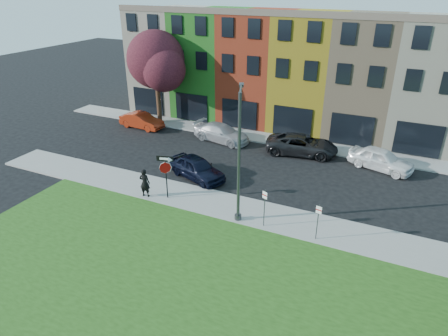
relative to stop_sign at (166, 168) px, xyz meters
The scene contains 15 objects.
ground 5.15m from the stop_sign, 29.88° to the right, with size 120.00×120.00×0.00m, color black.
sidewalk_near 6.44m from the stop_sign, ahead, with size 40.00×3.00×0.12m, color gray.
sidewalk_far 12.90m from the stop_sign, 85.30° to the left, with size 40.00×2.40×0.12m, color gray.
rowhouse_block 19.13m from the stop_sign, 85.33° to the left, with size 30.00×10.12×10.00m.
stop_sign is the anchor object (origin of this frame).
man 1.81m from the stop_sign, 162.80° to the right, with size 0.76×0.57×1.89m, color black.
sedan_near 3.73m from the stop_sign, 85.56° to the left, with size 4.93×3.39×1.56m, color black.
parked_car_red 14.09m from the stop_sign, 132.15° to the left, with size 4.42×1.79×1.43m, color maroon.
parked_car_silver 10.72m from the stop_sign, 96.51° to the left, with size 5.33×2.82×1.47m, color #A8A8AD.
parked_car_dark 12.28m from the stop_sign, 61.63° to the left, with size 5.97×3.43×1.57m, color black.
parked_car_white 15.82m from the stop_sign, 41.57° to the left, with size 5.01×3.16×1.59m, color white.
street_lamp 5.29m from the stop_sign, ahead, with size 1.17×2.46×7.50m.
parking_sign_a 6.70m from the stop_sign, ahead, with size 0.31×0.15×2.31m.
parking_sign_b 9.66m from the stop_sign, ahead, with size 0.32×0.11×2.12m.
tree_purple 15.63m from the stop_sign, 124.74° to the left, with size 6.33×5.54×8.56m.
Camera 1 is at (8.65, -16.21, 12.79)m, focal length 32.00 mm.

